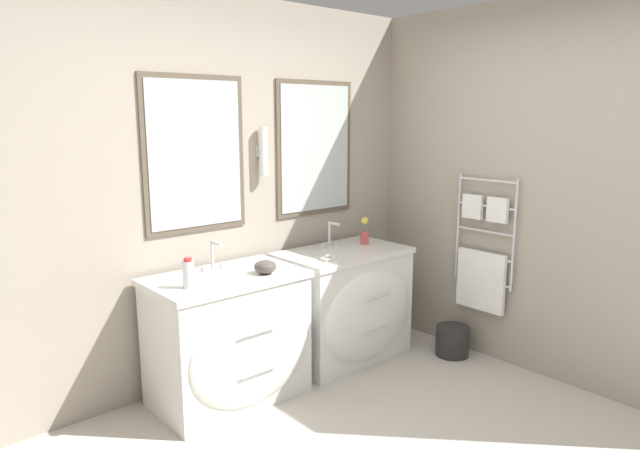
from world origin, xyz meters
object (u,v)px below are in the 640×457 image
vanity_right (346,303)px  flower_vase (364,232)px  amenity_bowl (265,267)px  waste_bin (452,340)px  toiletry_bottle (188,274)px  vanity_left (231,337)px

vanity_right → flower_vase: flower_vase is taller
amenity_bowl → waste_bin: size_ratio=0.56×
flower_vase → toiletry_bottle: bearing=-174.8°
vanity_right → toiletry_bottle: bearing=-177.4°
flower_vase → waste_bin: 1.07m
toiletry_bottle → flower_vase: (1.59, 0.15, 0.01)m
vanity_right → waste_bin: (0.64, -0.51, -0.31)m
vanity_left → amenity_bowl: bearing=-24.5°
flower_vase → waste_bin: flower_vase is taller
amenity_bowl → flower_vase: size_ratio=0.67×
vanity_left → amenity_bowl: 0.50m
vanity_right → waste_bin: bearing=-38.4°
vanity_left → waste_bin: 1.77m
vanity_right → amenity_bowl: bearing=-173.1°
vanity_right → toiletry_bottle: 1.41m
amenity_bowl → flower_vase: (1.08, 0.18, 0.05)m
amenity_bowl → flower_vase: flower_vase is taller
vanity_left → toiletry_bottle: (-0.31, -0.06, 0.49)m
vanity_right → waste_bin: 0.88m
amenity_bowl → toiletry_bottle: bearing=175.9°
vanity_left → vanity_right: (1.02, 0.00, 0.00)m
waste_bin → vanity_left: bearing=162.9°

